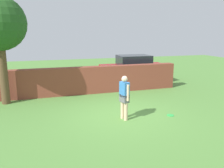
{
  "coord_description": "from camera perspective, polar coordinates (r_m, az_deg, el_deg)",
  "views": [
    {
      "loc": [
        -2.95,
        -7.92,
        3.11
      ],
      "look_at": [
        -0.03,
        1.16,
        1.0
      ],
      "focal_mm": 37.22,
      "sensor_mm": 36.0,
      "label": 1
    }
  ],
  "objects": [
    {
      "name": "person",
      "position": [
        8.37,
        3.05,
        -2.88
      ],
      "size": [
        0.3,
        0.53,
        1.62
      ],
      "rotation": [
        0.0,
        0.0,
        1.8
      ],
      "color": "beige",
      "rests_on": "ground"
    },
    {
      "name": "ground_plane",
      "position": [
        9.01,
        2.47,
        -7.74
      ],
      "size": [
        40.0,
        40.0,
        0.0
      ],
      "primitive_type": "plane",
      "color": "#568C3D"
    },
    {
      "name": "brick_wall",
      "position": [
        11.97,
        -10.49,
        0.64
      ],
      "size": [
        11.8,
        0.5,
        1.4
      ],
      "primitive_type": "cube",
      "color": "brown",
      "rests_on": "ground"
    },
    {
      "name": "car",
      "position": [
        15.0,
        5.34,
        3.78
      ],
      "size": [
        4.26,
        2.04,
        1.72
      ],
      "rotation": [
        0.0,
        0.0,
        -0.04
      ],
      "color": "#A51111",
      "rests_on": "ground"
    },
    {
      "name": "frisbee_green",
      "position": [
        9.27,
        14.14,
        -7.46
      ],
      "size": [
        0.27,
        0.27,
        0.02
      ],
      "primitive_type": "cylinder",
      "color": "green",
      "rests_on": "ground"
    }
  ]
}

